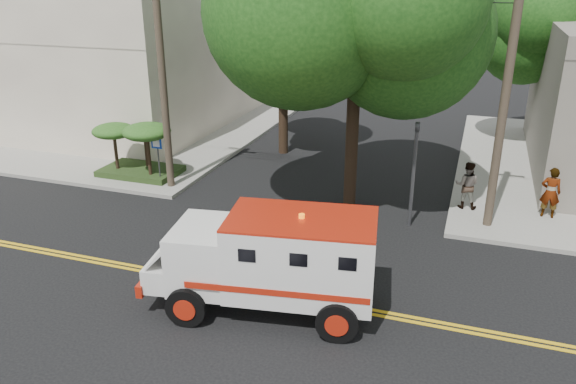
% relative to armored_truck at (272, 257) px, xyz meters
% --- Properties ---
extents(ground, '(100.00, 100.00, 0.00)m').
position_rel_armored_truck_xyz_m(ground, '(-1.17, 0.68, -1.48)').
color(ground, black).
rests_on(ground, ground).
extents(sidewalk_nw, '(17.00, 17.00, 0.15)m').
position_rel_armored_truck_xyz_m(sidewalk_nw, '(-14.67, 14.18, -1.41)').
color(sidewalk_nw, gray).
rests_on(sidewalk_nw, ground).
extents(building_left, '(16.00, 14.00, 10.00)m').
position_rel_armored_truck_xyz_m(building_left, '(-16.67, 15.68, 3.67)').
color(building_left, '#B4A794').
rests_on(building_left, sidewalk_nw).
extents(utility_pole_left, '(0.28, 0.28, 9.00)m').
position_rel_armored_truck_xyz_m(utility_pole_left, '(-6.77, 6.68, 3.02)').
color(utility_pole_left, '#382D23').
rests_on(utility_pole_left, ground).
extents(utility_pole_right, '(0.28, 0.28, 9.00)m').
position_rel_armored_truck_xyz_m(utility_pole_right, '(5.13, 6.88, 3.02)').
color(utility_pole_right, '#382D23').
rests_on(utility_pole_right, ground).
extents(tree_main, '(6.08, 5.70, 9.85)m').
position_rel_armored_truck_xyz_m(tree_main, '(0.76, 6.89, 5.72)').
color(tree_main, black).
rests_on(tree_main, ground).
extents(tree_left, '(4.48, 4.20, 7.70)m').
position_rel_armored_truck_xyz_m(tree_left, '(-3.85, 12.47, 4.25)').
color(tree_left, black).
rests_on(tree_left, ground).
extents(tree_right, '(4.80, 4.50, 8.20)m').
position_rel_armored_truck_xyz_m(tree_right, '(7.67, 16.45, 4.61)').
color(tree_right, black).
rests_on(tree_right, ground).
extents(traffic_signal, '(0.15, 0.18, 3.60)m').
position_rel_armored_truck_xyz_m(traffic_signal, '(2.63, 6.28, 0.74)').
color(traffic_signal, '#3F3F42').
rests_on(traffic_signal, ground).
extents(accessibility_sign, '(0.45, 0.10, 2.02)m').
position_rel_armored_truck_xyz_m(accessibility_sign, '(-7.37, 6.86, -0.12)').
color(accessibility_sign, '#3F3F42').
rests_on(accessibility_sign, ground).
extents(palm_planter, '(3.52, 2.63, 2.36)m').
position_rel_armored_truck_xyz_m(palm_planter, '(-8.61, 7.31, 0.16)').
color(palm_planter, '#1E3314').
rests_on(palm_planter, sidewalk_nw).
extents(armored_truck, '(5.98, 3.03, 2.61)m').
position_rel_armored_truck_xyz_m(armored_truck, '(0.00, 0.00, 0.00)').
color(armored_truck, silver).
rests_on(armored_truck, ground).
extents(pedestrian_a, '(0.66, 0.44, 1.79)m').
position_rel_armored_truck_xyz_m(pedestrian_a, '(7.06, 8.23, -0.44)').
color(pedestrian_a, gray).
rests_on(pedestrian_a, sidewalk_ne).
extents(pedestrian_b, '(0.83, 0.65, 1.71)m').
position_rel_armored_truck_xyz_m(pedestrian_b, '(4.33, 8.15, -0.48)').
color(pedestrian_b, gray).
rests_on(pedestrian_b, sidewalk_ne).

